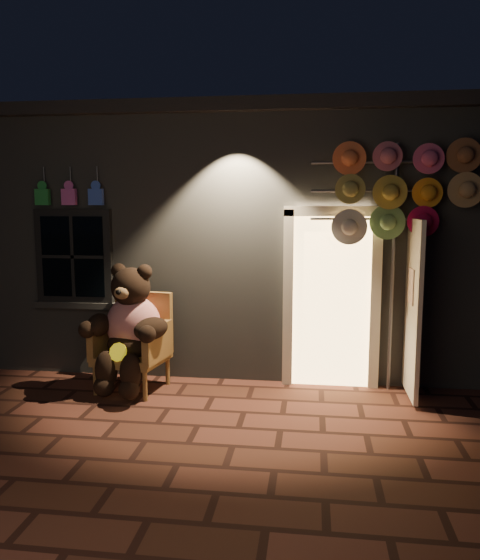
# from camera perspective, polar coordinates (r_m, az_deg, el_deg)

# --- Properties ---
(ground) EXTENTS (60.00, 60.00, 0.00)m
(ground) POSITION_cam_1_polar(r_m,az_deg,el_deg) (5.70, -4.46, -14.93)
(ground) COLOR brown
(ground) RESTS_ON ground
(shop_building) EXTENTS (7.30, 5.95, 3.51)m
(shop_building) POSITION_cam_1_polar(r_m,az_deg,el_deg) (9.20, 0.66, 4.97)
(shop_building) COLOR slate
(shop_building) RESTS_ON ground
(wicker_armchair) EXTENTS (0.89, 0.83, 1.15)m
(wicker_armchair) POSITION_cam_1_polar(r_m,az_deg,el_deg) (6.74, -10.87, -6.30)
(wicker_armchair) COLOR olive
(wicker_armchair) RESTS_ON ground
(teddy_bear) EXTENTS (1.07, 0.91, 1.49)m
(teddy_bear) POSITION_cam_1_polar(r_m,az_deg,el_deg) (6.56, -11.46, -4.93)
(teddy_bear) COLOR red
(teddy_bear) RESTS_ON ground
(hat_rack) EXTENTS (1.89, 0.22, 2.92)m
(hat_rack) POSITION_cam_1_polar(r_m,az_deg,el_deg) (6.48, 16.33, 9.00)
(hat_rack) COLOR #59595E
(hat_rack) RESTS_ON ground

